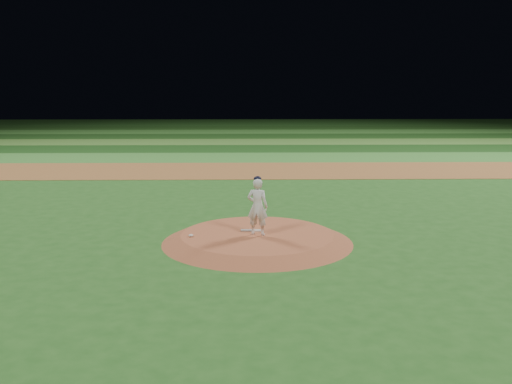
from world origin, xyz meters
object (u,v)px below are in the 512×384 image
at_px(pitchers_mound, 257,238).
at_px(pitcher_on_mound, 258,206).
at_px(rosin_bag, 191,235).
at_px(pitching_rubber, 251,230).

distance_m(pitchers_mound, pitcher_on_mound, 0.97).
xyz_separation_m(pitchers_mound, rosin_bag, (-1.89, -0.30, 0.16)).
height_order(pitching_rubber, pitcher_on_mound, pitcher_on_mound).
relative_size(pitchers_mound, rosin_bag, 40.29).
bearing_deg(rosin_bag, pitchers_mound, 9.01).
bearing_deg(pitching_rubber, rosin_bag, -157.09).
height_order(pitchers_mound, pitching_rubber, pitching_rubber).
relative_size(pitching_rubber, pitcher_on_mound, 0.35).
relative_size(rosin_bag, pitcher_on_mound, 0.08).
distance_m(pitching_rubber, pitcher_on_mound, 0.96).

